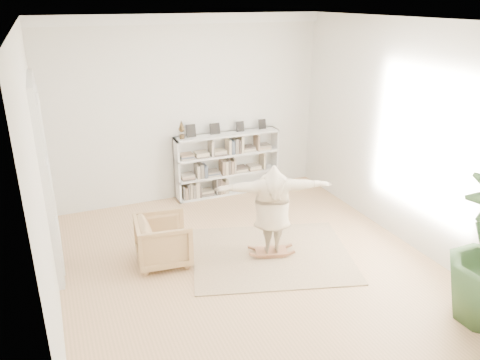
# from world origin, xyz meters

# --- Properties ---
(floor) EXTENTS (6.00, 6.00, 0.00)m
(floor) POSITION_xyz_m (0.00, 0.00, 0.00)
(floor) COLOR tan
(floor) RESTS_ON ground
(room_shell) EXTENTS (6.00, 6.00, 6.00)m
(room_shell) POSITION_xyz_m (0.00, 2.94, 3.51)
(room_shell) COLOR silver
(room_shell) RESTS_ON floor
(doors) EXTENTS (0.09, 1.78, 2.92)m
(doors) POSITION_xyz_m (-2.70, 1.30, 1.40)
(doors) COLOR white
(doors) RESTS_ON floor
(bookshelf) EXTENTS (2.20, 0.35, 1.64)m
(bookshelf) POSITION_xyz_m (0.74, 2.82, 0.64)
(bookshelf) COLOR silver
(bookshelf) RESTS_ON floor
(armchair) EXTENTS (0.90, 0.88, 0.75)m
(armchair) POSITION_xyz_m (-1.18, 0.60, 0.37)
(armchair) COLOR tan
(armchair) RESTS_ON floor
(rug) EXTENTS (2.96, 2.62, 0.02)m
(rug) POSITION_xyz_m (0.45, 0.13, 0.01)
(rug) COLOR tan
(rug) RESTS_ON floor
(rocker_board) EXTENTS (0.57, 0.43, 0.11)m
(rocker_board) POSITION_xyz_m (0.45, 0.13, 0.07)
(rocker_board) COLOR brown
(rocker_board) RESTS_ON rug
(person) EXTENTS (1.86, 0.97, 1.46)m
(person) POSITION_xyz_m (0.45, 0.13, 0.86)
(person) COLOR beige
(person) RESTS_ON rocker_board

